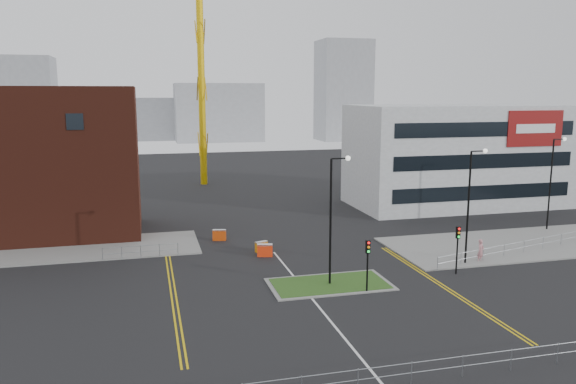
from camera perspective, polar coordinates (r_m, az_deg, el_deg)
name	(u,v)px	position (r m, az deg, el deg)	size (l,w,h in m)	color
ground	(341,334)	(32.79, 5.41, -14.17)	(200.00, 200.00, 0.00)	black
pavement_left	(32,252)	(52.76, -24.55, -5.56)	(28.00, 8.00, 0.12)	slate
pavement_right	(520,244)	(54.70, 22.50, -4.88)	(24.00, 10.00, 0.12)	slate
island_kerb	(330,284)	(40.41, 4.26, -9.33)	(8.60, 4.60, 0.08)	slate
grass_island	(330,284)	(40.40, 4.26, -9.30)	(8.00, 4.00, 0.12)	#274918
brick_building	(4,165)	(57.90, -26.91, 2.43)	(24.20, 10.07, 14.24)	#4E1E13
office_block	(457,155)	(70.57, 16.75, 3.58)	(25.00, 12.20, 12.00)	#B1B4B6
streetlamp_island	(334,210)	(39.03, 4.66, -1.84)	(1.46, 0.36, 9.18)	black
streetlamp_right_near	(471,197)	(45.99, 18.12, -0.49)	(1.46, 0.36, 9.18)	black
streetlamp_right_far	(553,176)	(60.58, 25.32, 1.47)	(1.46, 0.36, 9.18)	black
traffic_light_island	(368,256)	(38.51, 8.11, -6.44)	(0.28, 0.33, 3.65)	black
traffic_light_right	(458,241)	(43.76, 16.87, -4.76)	(0.28, 0.33, 3.65)	black
railing_front	(385,372)	(27.45, 9.85, -17.54)	(24.05, 0.05, 1.10)	gray
railing_left	(141,250)	(47.82, -14.74, -5.67)	(6.05, 0.05, 1.10)	gray
railing_right	(524,244)	(51.71, 22.87, -4.92)	(19.05, 5.05, 1.10)	gray
centre_line	(330,320)	(34.52, 4.27, -12.87)	(0.15, 30.00, 0.01)	silver
yellow_left_a	(170,289)	(40.42, -11.86, -9.57)	(0.12, 24.00, 0.01)	gold
yellow_left_b	(175,288)	(40.43, -11.43, -9.55)	(0.12, 24.00, 0.01)	gold
yellow_right_a	(439,285)	(41.64, 15.12, -9.12)	(0.12, 20.00, 0.01)	gold
yellow_right_b	(443,285)	(41.78, 15.48, -9.07)	(0.12, 20.00, 0.01)	gold
skyline_a	(16,103)	(151.08, -25.93, 8.13)	(18.00, 12.00, 22.00)	gray
skyline_b	(219,112)	(159.49, -7.06, 8.02)	(24.00, 12.00, 16.00)	gray
skyline_c	(343,91)	(162.77, 5.64, 10.20)	(14.00, 12.00, 28.00)	gray
skyline_d	(152,119)	(168.28, -13.63, 7.24)	(30.00, 12.00, 12.00)	gray
pedestrian	(481,251)	(47.78, 18.99, -5.67)	(0.69, 0.45, 1.88)	#CA8389
barrier_left	(265,250)	(46.86, -2.37, -5.88)	(1.32, 0.71, 1.06)	#FB330D
barrier_mid	(219,235)	(52.20, -6.99, -4.31)	(1.27, 0.69, 1.02)	#D0410B
barrier_right	(261,246)	(48.25, -2.72, -5.51)	(1.14, 0.68, 0.91)	orange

